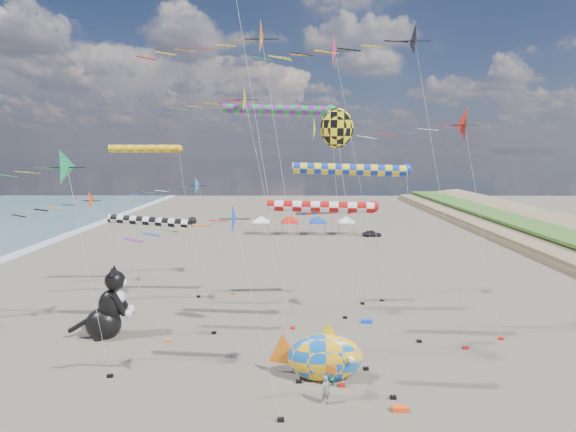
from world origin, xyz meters
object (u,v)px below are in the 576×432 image
(cat_inflatable, at_px, (106,302))
(child_green, at_px, (333,378))
(fish_inflatable, at_px, (324,358))
(parked_car, at_px, (372,233))
(child_blue, at_px, (313,359))
(person_adult, at_px, (326,390))

(cat_inflatable, distance_m, child_green, 18.92)
(fish_inflatable, bearing_deg, parked_car, 76.24)
(cat_inflatable, xyz_separation_m, child_green, (17.17, -7.59, -2.30))
(child_green, relative_size, parked_car, 0.34)
(child_green, bearing_deg, cat_inflatable, 145.74)
(parked_car, bearing_deg, child_blue, 162.42)
(cat_inflatable, xyz_separation_m, child_blue, (16.09, -4.98, -2.32))
(child_green, bearing_deg, child_blue, 102.14)
(fish_inflatable, distance_m, parked_car, 50.48)
(cat_inflatable, distance_m, parked_car, 51.24)
(fish_inflatable, xyz_separation_m, child_blue, (-0.60, 1.65, -0.92))
(child_blue, bearing_deg, parked_car, 57.40)
(cat_inflatable, bearing_deg, fish_inflatable, -32.23)
(fish_inflatable, height_order, child_green, fish_inflatable)
(child_green, height_order, child_blue, child_green)
(parked_car, bearing_deg, fish_inflatable, 163.56)
(child_green, bearing_deg, parked_car, 66.60)
(person_adult, relative_size, child_green, 1.54)
(cat_inflatable, height_order, fish_inflatable, cat_inflatable)
(child_blue, bearing_deg, child_green, -85.14)
(parked_car, bearing_deg, cat_inflatable, 143.23)
(parked_car, bearing_deg, child_green, 164.34)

